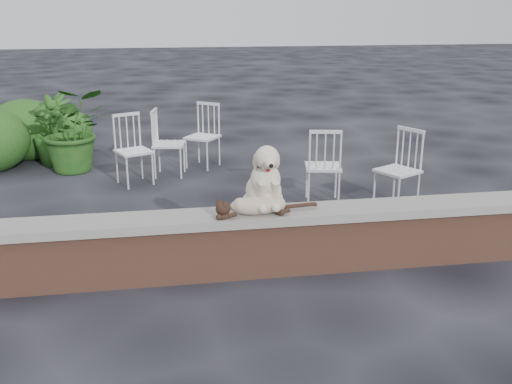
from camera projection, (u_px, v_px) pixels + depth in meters
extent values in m
plane|color=black|center=(219.00, 275.00, 5.24)|extent=(60.00, 60.00, 0.00)
cube|color=brown|center=(218.00, 249.00, 5.16)|extent=(6.00, 0.30, 0.50)
cube|color=slate|center=(218.00, 219.00, 5.07)|extent=(6.20, 0.40, 0.08)
imported|color=#154C16|center=(73.00, 129.00, 8.36)|extent=(1.15, 1.01, 1.23)
imported|color=#154C16|center=(54.00, 130.00, 8.71)|extent=(0.80, 0.80, 1.07)
ellipsoid|color=#154C16|center=(26.00, 130.00, 9.16)|extent=(1.23, 1.13, 0.97)
ellipsoid|color=#154C16|center=(67.00, 129.00, 9.91)|extent=(0.85, 0.78, 0.67)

